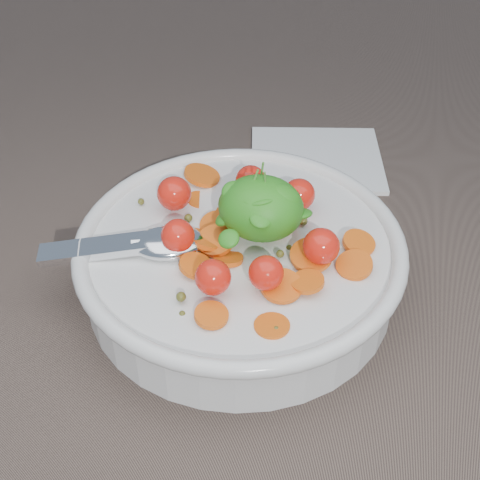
# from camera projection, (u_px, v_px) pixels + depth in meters

# --- Properties ---
(ground) EXTENTS (6.00, 6.00, 0.00)m
(ground) POSITION_uv_depth(u_px,v_px,m) (232.00, 287.00, 0.64)
(ground) COLOR #715D51
(ground) RESTS_ON ground
(bowl) EXTENTS (0.33, 0.30, 0.13)m
(bowl) POSITION_uv_depth(u_px,v_px,m) (240.00, 259.00, 0.62)
(bowl) COLOR silver
(bowl) RESTS_ON ground
(napkin) EXTENTS (0.18, 0.16, 0.01)m
(napkin) POSITION_uv_depth(u_px,v_px,m) (316.00, 159.00, 0.80)
(napkin) COLOR silver
(napkin) RESTS_ON ground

